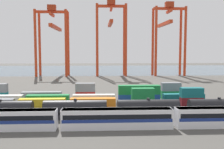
% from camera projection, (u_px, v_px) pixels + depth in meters
% --- Properties ---
extents(ground_plane, '(420.00, 420.00, 0.00)m').
position_uv_depth(ground_plane, '(113.00, 88.00, 110.95)').
color(ground_plane, '#4C4944').
extents(harbour_water, '(400.00, 110.00, 0.01)m').
position_uv_depth(harbour_water, '(106.00, 69.00, 215.65)').
color(harbour_water, '#475B6B').
rests_on(harbour_water, ground_plane).
extents(passenger_train, '(66.89, 3.14, 3.90)m').
position_uv_depth(passenger_train, '(117.00, 118.00, 52.79)').
color(passenger_train, silver).
rests_on(passenger_train, ground_plane).
extents(freight_tank_row, '(63.57, 3.06, 4.52)m').
position_uv_depth(freight_tank_row, '(112.00, 109.00, 60.76)').
color(freight_tank_row, '#232326').
rests_on(freight_tank_row, ground_plane).
extents(shipping_container_1, '(12.10, 2.44, 2.60)m').
position_uv_depth(shipping_container_1, '(42.00, 103.00, 71.18)').
color(shipping_container_1, gold).
rests_on(shipping_container_1, ground_plane).
extents(shipping_container_2, '(12.10, 2.44, 2.60)m').
position_uv_depth(shipping_container_2, '(93.00, 103.00, 71.86)').
color(shipping_container_2, orange).
rests_on(shipping_container_2, ground_plane).
extents(shipping_container_3, '(6.04, 2.44, 2.60)m').
position_uv_depth(shipping_container_3, '(143.00, 102.00, 72.54)').
color(shipping_container_3, '#197538').
rests_on(shipping_container_3, ground_plane).
extents(shipping_container_4, '(6.04, 2.44, 2.60)m').
position_uv_depth(shipping_container_4, '(143.00, 93.00, 72.31)').
color(shipping_container_4, '#197538').
rests_on(shipping_container_4, shipping_container_3).
extents(shipping_container_5, '(6.04, 2.44, 2.60)m').
position_uv_depth(shipping_container_5, '(191.00, 102.00, 73.23)').
color(shipping_container_5, maroon).
rests_on(shipping_container_5, ground_plane).
extents(shipping_container_6, '(6.04, 2.44, 2.60)m').
position_uv_depth(shipping_container_6, '(192.00, 92.00, 73.00)').
color(shipping_container_6, '#146066').
rests_on(shipping_container_6, shipping_container_5).
extents(shipping_container_7, '(12.10, 2.44, 2.60)m').
position_uv_depth(shipping_container_7, '(1.00, 100.00, 76.43)').
color(shipping_container_7, silver).
rests_on(shipping_container_7, ground_plane).
extents(shipping_container_8, '(12.10, 2.44, 2.60)m').
position_uv_depth(shipping_container_8, '(48.00, 99.00, 77.10)').
color(shipping_container_8, '#197538').
rests_on(shipping_container_8, ground_plane).
extents(shipping_container_9, '(12.10, 2.44, 2.60)m').
position_uv_depth(shipping_container_9, '(94.00, 99.00, 77.78)').
color(shipping_container_9, silver).
rests_on(shipping_container_9, ground_plane).
extents(shipping_container_10, '(12.10, 2.44, 2.60)m').
position_uv_depth(shipping_container_10, '(139.00, 98.00, 78.45)').
color(shipping_container_10, '#1C4299').
rests_on(shipping_container_10, ground_plane).
extents(shipping_container_11, '(12.10, 2.44, 2.60)m').
position_uv_depth(shipping_container_11, '(139.00, 90.00, 78.22)').
color(shipping_container_11, '#197538').
rests_on(shipping_container_11, shipping_container_10).
extents(shipping_container_12, '(12.10, 2.44, 2.60)m').
position_uv_depth(shipping_container_12, '(183.00, 98.00, 79.12)').
color(shipping_container_12, '#146066').
rests_on(shipping_container_12, ground_plane).
extents(shipping_container_15, '(12.10, 2.44, 2.60)m').
position_uv_depth(shipping_container_15, '(42.00, 96.00, 82.86)').
color(shipping_container_15, slate).
rests_on(shipping_container_15, ground_plane).
extents(shipping_container_16, '(6.04, 2.44, 2.60)m').
position_uv_depth(shipping_container_16, '(85.00, 96.00, 83.55)').
color(shipping_container_16, '#AD211C').
rests_on(shipping_container_16, ground_plane).
extents(shipping_container_17, '(6.04, 2.44, 2.60)m').
position_uv_depth(shipping_container_17, '(85.00, 87.00, 83.32)').
color(shipping_container_17, slate).
rests_on(shipping_container_17, shipping_container_16).
extents(shipping_container_18, '(6.04, 2.44, 2.60)m').
position_uv_depth(shipping_container_18, '(128.00, 95.00, 84.24)').
color(shipping_container_18, maroon).
rests_on(shipping_container_18, ground_plane).
extents(shipping_container_19, '(6.04, 2.44, 2.60)m').
position_uv_depth(shipping_container_19, '(171.00, 95.00, 84.92)').
color(shipping_container_19, '#197538').
rests_on(shipping_container_19, ground_plane).
extents(shipping_container_20, '(6.04, 2.44, 2.60)m').
position_uv_depth(shipping_container_20, '(171.00, 87.00, 84.69)').
color(shipping_container_20, slate).
rests_on(shipping_container_20, shipping_container_19).
extents(gantry_crane_west, '(19.08, 41.57, 42.01)m').
position_uv_depth(gantry_crane_west, '(53.00, 33.00, 163.63)').
color(gantry_crane_west, red).
rests_on(gantry_crane_west, ground_plane).
extents(gantry_crane_central, '(18.43, 33.46, 45.62)m').
position_uv_depth(gantry_crane_central, '(111.00, 30.00, 163.89)').
color(gantry_crane_central, red).
rests_on(gantry_crane_central, ground_plane).
extents(gantry_crane_east, '(19.19, 34.18, 44.43)m').
position_uv_depth(gantry_crane_east, '(168.00, 31.00, 165.92)').
color(gantry_crane_east, red).
rests_on(gantry_crane_east, ground_plane).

